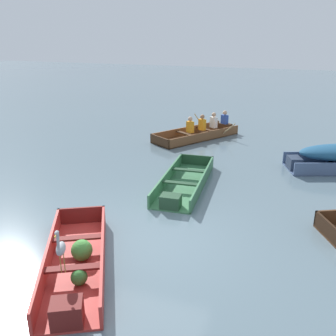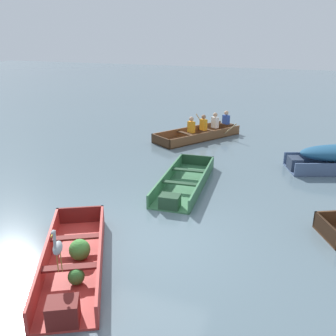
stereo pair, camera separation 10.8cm
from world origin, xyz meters
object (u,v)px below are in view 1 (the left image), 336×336
Objects in this scene: dinghy_red_foreground at (76,263)px; skiff_green_mid_moored at (184,183)px; rowboat_wooden_brown_with_crew at (201,132)px; heron_on_dinghy at (61,248)px.

dinghy_red_foreground is 4.34m from skiff_green_mid_moored.
skiff_green_mid_moored is 5.33m from rowboat_wooden_brown_with_crew.
skiff_green_mid_moored is 0.93× the size of rowboat_wooden_brown_with_crew.
rowboat_wooden_brown_with_crew is at bearing 92.04° from dinghy_red_foreground.
rowboat_wooden_brown_with_crew reaches higher than skiff_green_mid_moored.
skiff_green_mid_moored is at bearing 85.23° from heron_on_dinghy.
dinghy_red_foreground is 9.55m from rowboat_wooden_brown_with_crew.
rowboat_wooden_brown_with_crew is (-0.34, 9.54, 0.06)m from dinghy_red_foreground.
skiff_green_mid_moored is 4.13× the size of heron_on_dinghy.
rowboat_wooden_brown_with_crew is at bearing 100.34° from skiff_green_mid_moored.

